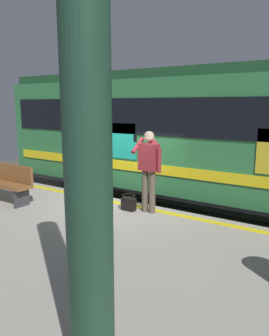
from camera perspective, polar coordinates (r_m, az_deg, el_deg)
ground_plane at (r=8.42m, az=-1.57°, el=-11.18°), size 24.28×24.28×0.00m
platform at (r=6.54m, az=-14.77°, el=-14.20°), size 15.84×5.01×0.86m
safety_line at (r=7.91m, az=-2.86°, el=-6.03°), size 15.53×0.16×0.01m
track_rail_near at (r=9.48m, az=3.27°, el=-8.11°), size 20.60×0.08×0.16m
track_rail_far at (r=10.68m, az=7.20°, el=-5.98°), size 20.60×0.08×0.16m
train_carriage at (r=9.04m, az=13.47°, el=6.23°), size 12.46×3.00×3.88m
passenger at (r=7.02m, az=2.52°, el=0.57°), size 0.57×0.55×1.76m
handbag at (r=7.34m, az=-1.00°, el=-6.10°), size 0.31×0.29×0.35m
station_column at (r=2.58m, az=-8.11°, el=3.90°), size 0.38×0.38×3.99m
bench at (r=8.52m, az=-21.49°, el=-2.14°), size 1.71×0.44×0.90m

